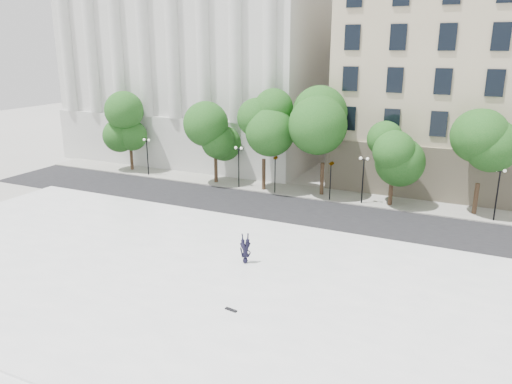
{
  "coord_description": "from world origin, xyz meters",
  "views": [
    {
      "loc": [
        16.07,
        -19.76,
        13.7
      ],
      "look_at": [
        2.02,
        10.0,
        3.95
      ],
      "focal_mm": 35.0,
      "sensor_mm": 36.0,
      "label": 1
    }
  ],
  "objects_px": {
    "traffic_light_west": "(275,156)",
    "traffic_light_east": "(331,161)",
    "skateboard": "(231,310)",
    "person_lying": "(245,259)"
  },
  "relations": [
    {
      "from": "traffic_light_west",
      "to": "traffic_light_east",
      "type": "relative_size",
      "value": 0.99
    },
    {
      "from": "traffic_light_west",
      "to": "skateboard",
      "type": "height_order",
      "value": "traffic_light_west"
    },
    {
      "from": "traffic_light_east",
      "to": "person_lying",
      "type": "distance_m",
      "value": 16.45
    },
    {
      "from": "traffic_light_east",
      "to": "skateboard",
      "type": "xyz_separation_m",
      "value": [
        1.43,
        -21.76,
        -3.23
      ]
    },
    {
      "from": "traffic_light_west",
      "to": "traffic_light_east",
      "type": "xyz_separation_m",
      "value": [
        5.43,
        0.0,
        0.03
      ]
    },
    {
      "from": "traffic_light_east",
      "to": "person_lying",
      "type": "xyz_separation_m",
      "value": [
        -0.52,
        -16.16,
        -3.0
      ]
    },
    {
      "from": "traffic_light_west",
      "to": "person_lying",
      "type": "bearing_deg",
      "value": -73.12
    },
    {
      "from": "traffic_light_east",
      "to": "skateboard",
      "type": "bearing_deg",
      "value": -86.25
    },
    {
      "from": "traffic_light_west",
      "to": "traffic_light_east",
      "type": "distance_m",
      "value": 5.43
    },
    {
      "from": "traffic_light_east",
      "to": "person_lying",
      "type": "relative_size",
      "value": 2.17
    }
  ]
}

